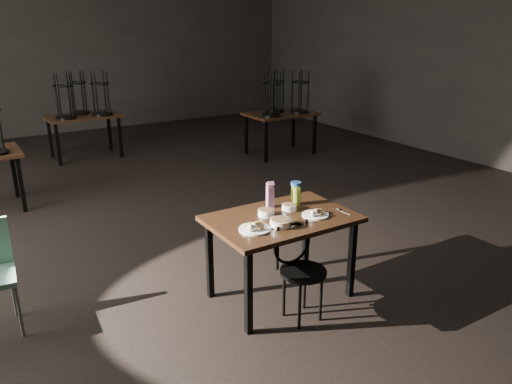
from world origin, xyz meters
TOP-DOWN VIEW (x-y plane):
  - room at (-0.06, 0.01)m, footprint 12.00×12.04m
  - main_table at (-0.27, -2.02)m, footprint 1.20×0.80m
  - plate_left at (-0.61, -2.13)m, footprint 0.25×0.25m
  - plate_right at (-0.02, -2.15)m, footprint 0.23×0.23m
  - bowl_near at (-0.37, -1.93)m, footprint 0.14×0.14m
  - bowl_far at (-0.12, -1.92)m, footprint 0.13×0.13m
  - bowl_big at (-0.40, -2.18)m, footprint 0.17×0.17m
  - juice_carton at (-0.22, -1.77)m, footprint 0.07×0.07m
  - water_bottle at (0.00, -1.85)m, footprint 0.10×0.10m
  - spoon at (0.24, -2.15)m, footprint 0.04×0.17m
  - bentwood_chair at (-0.32, -2.33)m, footprint 0.37×0.37m
  - bg_table_right at (2.53, 2.00)m, footprint 1.20×0.80m
  - bg_table_far at (-0.48, 3.64)m, footprint 1.20×0.80m

SIDE VIEW (x-z plane):
  - bentwood_chair at x=-0.32m, z-range 0.07..0.86m
  - main_table at x=-0.27m, z-range 0.30..1.05m
  - spoon at x=0.24m, z-range 0.75..0.76m
  - plate_right at x=-0.02m, z-range 0.73..0.81m
  - plate_left at x=-0.61m, z-range 0.73..0.81m
  - bowl_far at x=-0.12m, z-range 0.75..0.80m
  - bg_table_right at x=2.53m, z-range 0.04..1.52m
  - bg_table_far at x=-0.48m, z-range 0.04..1.52m
  - bowl_near at x=-0.37m, z-range 0.75..0.81m
  - bowl_big at x=-0.40m, z-range 0.75..0.81m
  - water_bottle at x=0.00m, z-range 0.75..0.96m
  - juice_carton at x=-0.22m, z-range 0.74..0.98m
  - room at x=-0.06m, z-range 0.72..3.94m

